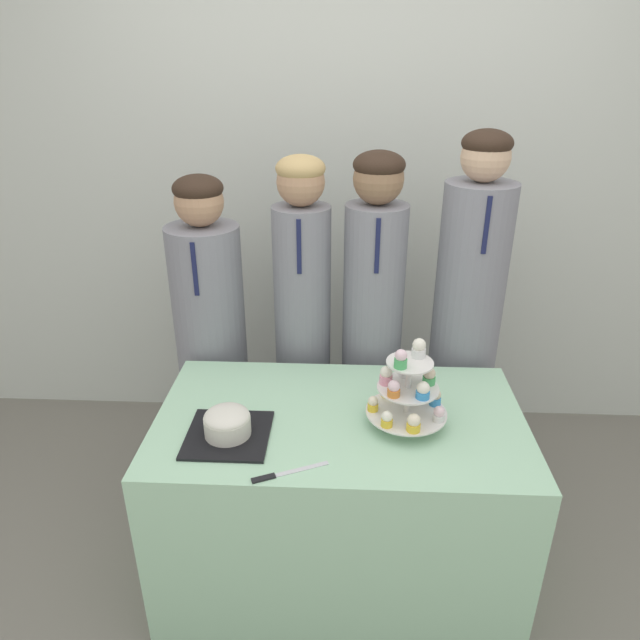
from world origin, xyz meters
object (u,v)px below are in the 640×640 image
Objects in this scene: round_cake at (227,424)px; student_1 at (303,336)px; student_0 at (212,348)px; student_2 at (372,337)px; cake_knife at (278,475)px; cupcake_stand at (408,390)px; student_3 at (464,335)px.

student_1 reaches higher than round_cake.
student_2 reaches higher than student_0.
round_cake is at bearing -105.87° from student_1.
cake_knife is 0.16× the size of student_0.
student_2 is (0.50, 0.70, -0.01)m from round_cake.
cupcake_stand is 0.20× the size of student_1.
round_cake is at bearing -73.03° from student_0.
student_0 is 0.42m from student_1.
student_3 reaches higher than cake_knife.
student_3 is at bearing 0.00° from student_2.
student_0 is 0.94× the size of student_2.
cake_knife is at bearing -65.68° from student_0.
cupcake_stand is 0.19× the size of student_3.
cake_knife is 1.14m from student_3.
round_cake is at bearing 111.10° from cake_knife.
student_0 is 0.89× the size of student_3.
student_1 is 0.70m from student_3.
student_0 is at bearing 106.97° from round_cake.
round_cake is 0.27m from cake_knife.
student_2 is (0.71, -0.00, 0.08)m from student_0.
cake_knife is (0.19, -0.19, -0.05)m from round_cake.
cupcake_stand is (0.41, 0.29, 0.13)m from cake_knife.
cake_knife is 0.52m from cupcake_stand.
cake_knife is 0.15× the size of student_1.
round_cake is 0.61m from cupcake_stand.
student_0 is at bearing -180.00° from student_3.
student_3 reaches higher than round_cake.
cupcake_stand is at bearing -117.14° from student_3.
student_1 is at bearing 74.13° from round_cake.
student_3 is (0.40, 0.00, 0.02)m from student_2.
student_2 is at bearing -180.00° from student_3.
student_3 is at bearing 62.86° from cupcake_stand.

